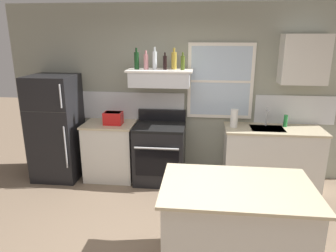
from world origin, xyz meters
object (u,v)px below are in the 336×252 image
Objects in this scene: bottle_champagne_gold_foil at (174,60)px; dish_soap_bottle at (286,121)px; stove_range at (160,153)px; kitchen_island at (235,229)px; toaster at (113,118)px; bottle_olive_oil_square at (183,63)px; bottle_balsamic_dark at (165,62)px; refrigerator at (56,128)px; paper_towel_roll at (234,118)px; bottle_rose_pink at (146,61)px; bottle_dark_green_wine at (137,60)px; bottle_clear_tall at (155,60)px.

bottle_champagne_gold_foil reaches higher than dish_soap_bottle.
stove_range is 1.43m from bottle_champagne_gold_foil.
toaster is at bearing 132.22° from kitchen_island.
dish_soap_bottle is (1.54, 0.09, -0.85)m from bottle_olive_oil_square.
bottle_olive_oil_square is at bearing 7.84° from stove_range.
bottle_olive_oil_square reaches higher than dish_soap_bottle.
bottle_champagne_gold_foil is (0.12, 0.08, 0.03)m from bottle_balsamic_dark.
refrigerator is 2.77m from paper_towel_roll.
refrigerator is at bearing -179.20° from stove_range.
stove_range is (1.65, 0.02, -0.36)m from refrigerator.
bottle_balsamic_dark is 1.99m from dish_soap_bottle.
bottle_champagne_gold_foil is at bearing 9.94° from bottle_rose_pink.
bottle_balsamic_dark is at bearing -177.40° from dish_soap_bottle.
bottle_dark_green_wine is at bearing 179.34° from paper_towel_roll.
bottle_balsamic_dark is 0.15m from bottle_champagne_gold_foil.
bottle_rose_pink is at bearing 8.68° from toaster.
toaster is at bearing -179.13° from stove_range.
bottle_clear_tall reaches higher than bottle_dark_green_wine.
toaster is 0.90m from stove_range.
toaster is at bearing -175.23° from bottle_balsamic_dark.
bottle_olive_oil_square is at bearing 1.99° from refrigerator.
kitchen_island is (-0.14, -1.91, -0.59)m from paper_towel_roll.
refrigerator is at bearing -179.26° from toaster.
bottle_dark_green_wine reaches higher than paper_towel_roll.
bottle_champagne_gold_foil is 1.70× the size of dish_soap_bottle.
bottle_balsamic_dark is (0.42, 0.00, -0.03)m from bottle_dark_green_wine.
bottle_rose_pink is 0.41m from bottle_champagne_gold_foil.
stove_range is at bearing -145.41° from bottle_champagne_gold_foil.
refrigerator is 1.69m from stove_range.
toaster reaches higher than dish_soap_bottle.
stove_range reaches higher than kitchen_island.
bottle_champagne_gold_foil is (0.41, 0.07, 0.01)m from bottle_rose_pink.
bottle_champagne_gold_foil reaches higher than stove_range.
toaster is at bearing -171.32° from bottle_rose_pink.
paper_towel_roll is (1.19, -0.04, -0.84)m from bottle_clear_tall.
bottle_champagne_gold_foil is at bearing 111.02° from kitchen_island.
bottle_olive_oil_square reaches higher than refrigerator.
bottle_champagne_gold_foil reaches higher than paper_towel_roll.
bottle_dark_green_wine is 2.39m from dish_soap_bottle.
bottle_rose_pink reaches higher than paper_towel_roll.
bottle_clear_tall is (-0.08, 0.07, 1.42)m from stove_range.
refrigerator is 5.55× the size of toaster.
bottle_balsamic_dark is 2.55m from kitchen_island.
bottle_olive_oil_square is at bearing -34.40° from bottle_champagne_gold_foil.
dish_soap_bottle is (1.96, 0.06, -0.88)m from bottle_clear_tall.
bottle_dark_green_wine is at bearing 3.36° from refrigerator.
bottle_olive_oil_square is (0.54, -0.02, -0.01)m from bottle_rose_pink.
bottle_rose_pink is 1.00× the size of paper_towel_roll.
kitchen_island is (0.90, -1.93, -1.39)m from bottle_balsamic_dark.
bottle_rose_pink is (-0.20, 0.07, 1.39)m from stove_range.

